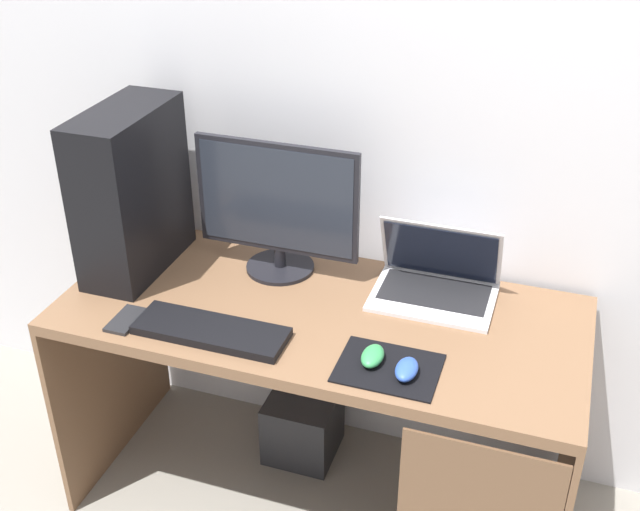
{
  "coord_description": "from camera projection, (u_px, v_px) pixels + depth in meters",
  "views": [
    {
      "loc": [
        0.6,
        -1.76,
        1.99
      ],
      "look_at": [
        0.0,
        0.0,
        0.91
      ],
      "focal_mm": 44.52,
      "sensor_mm": 36.0,
      "label": 1
    }
  ],
  "objects": [
    {
      "name": "ground_plane",
      "position": [
        320.0,
        494.0,
        2.61
      ],
      "size": [
        8.0,
        8.0,
        0.0
      ],
      "primitive_type": "plane",
      "color": "gray"
    },
    {
      "name": "wall_back",
      "position": [
        362.0,
        75.0,
        2.25
      ],
      "size": [
        4.0,
        0.05,
        2.6
      ],
      "color": "silver",
      "rests_on": "ground_plane"
    },
    {
      "name": "desk",
      "position": [
        325.0,
        354.0,
        2.3
      ],
      "size": [
        1.48,
        0.65,
        0.73
      ],
      "color": "brown",
      "rests_on": "ground_plane"
    },
    {
      "name": "pc_tower",
      "position": [
        131.0,
        191.0,
        2.34
      ],
      "size": [
        0.18,
        0.4,
        0.5
      ],
      "primitive_type": "cube",
      "color": "black",
      "rests_on": "desk"
    },
    {
      "name": "monitor",
      "position": [
        278.0,
        209.0,
        2.33
      ],
      "size": [
        0.5,
        0.21,
        0.42
      ],
      "color": "black",
      "rests_on": "desk"
    },
    {
      "name": "laptop",
      "position": [
        436.0,
        281.0,
        2.29
      ],
      "size": [
        0.35,
        0.25,
        0.23
      ],
      "color": "silver",
      "rests_on": "desk"
    },
    {
      "name": "keyboard",
      "position": [
        211.0,
        331.0,
        2.14
      ],
      "size": [
        0.42,
        0.14,
        0.02
      ],
      "primitive_type": "cube",
      "color": "black",
      "rests_on": "desk"
    },
    {
      "name": "mousepad",
      "position": [
        388.0,
        368.0,
        2.01
      ],
      "size": [
        0.26,
        0.2,
        0.0
      ],
      "primitive_type": "cube",
      "color": "black",
      "rests_on": "desk"
    },
    {
      "name": "mouse_left",
      "position": [
        373.0,
        356.0,
        2.02
      ],
      "size": [
        0.06,
        0.1,
        0.03
      ],
      "primitive_type": "ellipsoid",
      "color": "#338C4C",
      "rests_on": "mousepad"
    },
    {
      "name": "mouse_right",
      "position": [
        407.0,
        369.0,
        1.98
      ],
      "size": [
        0.06,
        0.1,
        0.03
      ],
      "primitive_type": "ellipsoid",
      "color": "#2D51B2",
      "rests_on": "mousepad"
    },
    {
      "name": "cell_phone",
      "position": [
        126.0,
        320.0,
        2.19
      ],
      "size": [
        0.07,
        0.13,
        0.01
      ],
      "primitive_type": "cube",
      "color": "#232326",
      "rests_on": "desk"
    },
    {
      "name": "subwoofer",
      "position": [
        303.0,
        425.0,
        2.73
      ],
      "size": [
        0.23,
        0.23,
        0.23
      ],
      "primitive_type": "cube",
      "color": "#232326",
      "rests_on": "ground_plane"
    }
  ]
}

